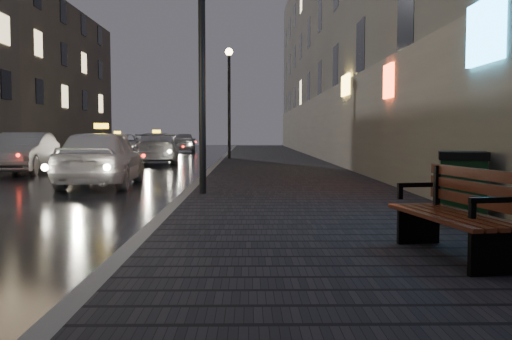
{
  "coord_description": "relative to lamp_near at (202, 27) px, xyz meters",
  "views": [
    {
      "loc": [
        2.78,
        -5.53,
        1.38
      ],
      "look_at": [
        2.89,
        2.56,
        0.85
      ],
      "focal_mm": 40.0,
      "sensor_mm": 36.0,
      "label": 1
    }
  ],
  "objects": [
    {
      "name": "bench",
      "position": [
        3.0,
        -5.99,
        -2.9
      ],
      "size": [
        0.87,
        1.81,
        0.89
      ],
      "rotation": [
        0.0,
        0.0,
        0.16
      ],
      "color": "black",
      "rests_on": "sidewalk"
    },
    {
      "name": "car_left_mid",
      "position": [
        -6.78,
        8.09,
        -2.79
      ],
      "size": [
        1.89,
        4.37,
        1.4
      ],
      "primitive_type": "imported",
      "rotation": [
        0.0,
        0.0,
        0.1
      ],
      "color": "#A09FA7",
      "rests_on": "ground"
    },
    {
      "name": "lamp_far",
      "position": [
        0.0,
        16.0,
        0.0
      ],
      "size": [
        0.36,
        0.36,
        5.28
      ],
      "color": "black",
      "rests_on": "sidewalk"
    },
    {
      "name": "taxi_near",
      "position": [
        -2.87,
        3.24,
        -2.75
      ],
      "size": [
        1.96,
        4.44,
        1.49
      ],
      "primitive_type": "imported",
      "rotation": [
        0.0,
        0.0,
        3.19
      ],
      "color": "white",
      "rests_on": "ground"
    },
    {
      "name": "sidewalk_far",
      "position": [
        -10.55,
        15.0,
        -3.41
      ],
      "size": [
        2.4,
        58.0,
        0.15
      ],
      "primitive_type": "cube",
      "color": "black",
      "rests_on": "ground"
    },
    {
      "name": "curb_far",
      "position": [
        -9.25,
        15.0,
        -3.41
      ],
      "size": [
        0.2,
        58.0,
        0.15
      ],
      "primitive_type": "cube",
      "color": "slate",
      "rests_on": "ground"
    },
    {
      "name": "trash_bin",
      "position": [
        3.87,
        -3.79,
        -2.84
      ],
      "size": [
        0.8,
        0.8,
        0.97
      ],
      "rotation": [
        0.0,
        0.0,
        -0.3
      ],
      "color": "black",
      "rests_on": "sidewalk"
    },
    {
      "name": "building_near",
      "position": [
        5.25,
        19.0,
        3.01
      ],
      "size": [
        1.8,
        50.0,
        13.0
      ],
      "primitive_type": "cube",
      "color": "#605B54",
      "rests_on": "ground"
    },
    {
      "name": "curb",
      "position": [
        -0.35,
        15.0,
        -3.41
      ],
      "size": [
        0.2,
        58.0,
        0.15
      ],
      "primitive_type": "cube",
      "color": "slate",
      "rests_on": "ground"
    },
    {
      "name": "car_far",
      "position": [
        -3.72,
        29.23,
        -2.78
      ],
      "size": [
        2.04,
        4.32,
        1.43
      ],
      "primitive_type": "imported",
      "rotation": [
        0.0,
        0.0,
        3.23
      ],
      "color": "#9C9CA4",
      "rests_on": "ground"
    },
    {
      "name": "lamp_near",
      "position": [
        0.0,
        0.0,
        0.0
      ],
      "size": [
        0.36,
        0.36,
        5.28
      ],
      "color": "black",
      "rests_on": "sidewalk"
    },
    {
      "name": "sidewalk",
      "position": [
        2.05,
        15.0,
        -3.41
      ],
      "size": [
        4.6,
        58.0,
        0.15
      ],
      "primitive_type": "cube",
      "color": "black",
      "rests_on": "ground"
    },
    {
      "name": "taxi_mid",
      "position": [
        -3.22,
        14.22,
        -2.8
      ],
      "size": [
        2.55,
        4.95,
        1.37
      ],
      "primitive_type": "imported",
      "rotation": [
        0.0,
        0.0,
        3.28
      ],
      "color": "silver",
      "rests_on": "ground"
    },
    {
      "name": "taxi_far",
      "position": [
        -6.35,
        20.22,
        -2.82
      ],
      "size": [
        2.71,
        5.01,
        1.34
      ],
      "primitive_type": "imported",
      "rotation": [
        0.0,
        0.0,
        -0.11
      ],
      "color": "silver",
      "rests_on": "ground"
    },
    {
      "name": "building_far_c",
      "position": [
        -15.35,
        33.0,
        2.01
      ],
      "size": [
        6.0,
        22.0,
        11.0
      ],
      "primitive_type": "cube",
      "color": "#6B6051",
      "rests_on": "ground"
    }
  ]
}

